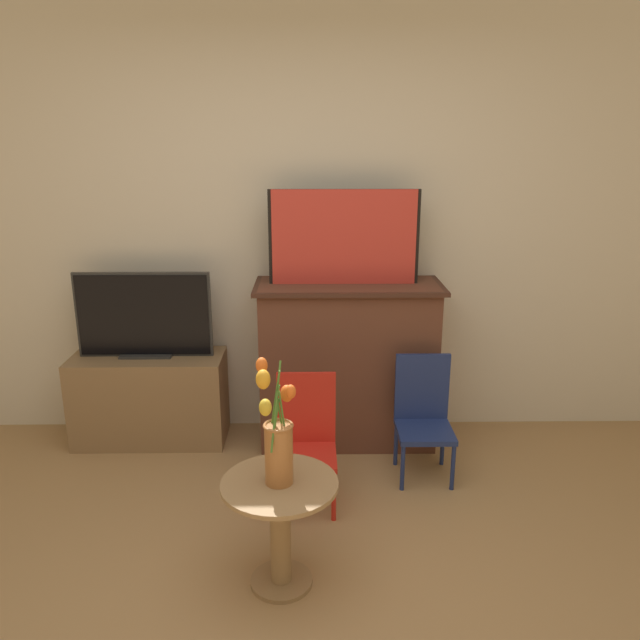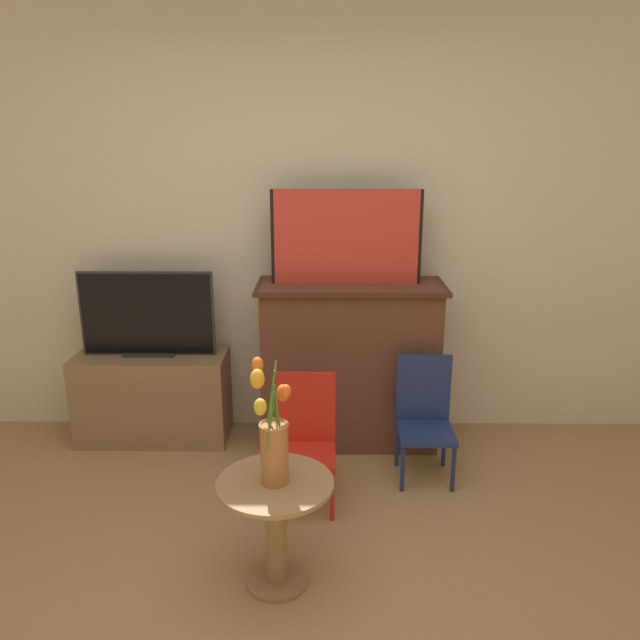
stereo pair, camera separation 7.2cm
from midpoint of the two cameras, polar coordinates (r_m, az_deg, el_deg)
wall_back at (r=3.91m, az=-1.22°, el=8.96°), size 8.00×0.06×2.70m
fireplace_mantel at (r=3.86m, az=3.27°, el=-3.82°), size 1.12×0.48×1.02m
painting at (r=3.67m, az=2.99°, el=7.56°), size 0.88×0.03×0.55m
tv_stand at (r=4.09m, az=-14.49°, el=-6.80°), size 0.93×0.39×0.56m
tv_monitor at (r=3.92m, az=-15.02°, el=0.44°), size 0.82×0.12×0.53m
chair_red at (r=3.29m, az=-0.67°, el=-10.59°), size 0.31×0.31×0.69m
chair_blue at (r=3.59m, az=10.09°, el=-8.47°), size 0.31×0.31×0.69m
side_table at (r=2.75m, az=-3.27°, el=-17.58°), size 0.49×0.49×0.49m
vase_tulips at (r=2.56m, az=-3.52°, el=-10.74°), size 0.16×0.24×0.55m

